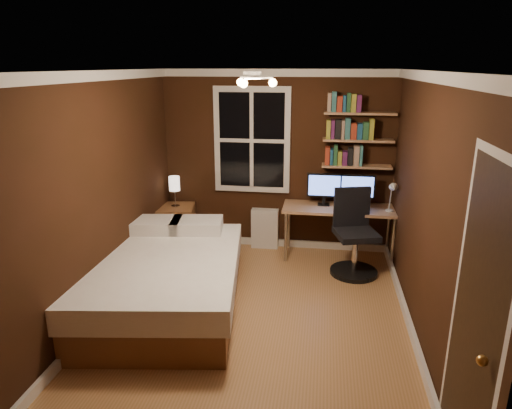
# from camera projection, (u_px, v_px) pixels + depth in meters

# --- Properties ---
(floor) EXTENTS (4.20, 4.20, 0.00)m
(floor) POSITION_uv_depth(u_px,v_px,m) (254.00, 320.00, 4.76)
(floor) COLOR olive
(floor) RESTS_ON ground
(wall_back) EXTENTS (3.20, 0.04, 2.50)m
(wall_back) POSITION_uv_depth(u_px,v_px,m) (277.00, 162.00, 6.38)
(wall_back) COLOR black
(wall_back) RESTS_ON ground
(wall_left) EXTENTS (0.04, 4.20, 2.50)m
(wall_left) POSITION_uv_depth(u_px,v_px,m) (98.00, 199.00, 4.62)
(wall_left) COLOR black
(wall_left) RESTS_ON ground
(wall_right) EXTENTS (0.04, 4.20, 2.50)m
(wall_right) POSITION_uv_depth(u_px,v_px,m) (427.00, 214.00, 4.16)
(wall_right) COLOR black
(wall_right) RESTS_ON ground
(ceiling) EXTENTS (3.20, 4.20, 0.02)m
(ceiling) POSITION_uv_depth(u_px,v_px,m) (254.00, 71.00, 4.02)
(ceiling) COLOR white
(ceiling) RESTS_ON wall_back
(window) EXTENTS (1.06, 0.06, 1.46)m
(window) POSITION_uv_depth(u_px,v_px,m) (252.00, 140.00, 6.30)
(window) COLOR silver
(window) RESTS_ON wall_back
(door) EXTENTS (0.03, 0.82, 2.05)m
(door) POSITION_uv_depth(u_px,v_px,m) (474.00, 327.00, 2.76)
(door) COLOR black
(door) RESTS_ON ground
(door_knob) EXTENTS (0.06, 0.06, 0.06)m
(door_knob) POSITION_uv_depth(u_px,v_px,m) (482.00, 361.00, 2.49)
(door_knob) COLOR gold
(door_knob) RESTS_ON door
(ceiling_fixture) EXTENTS (0.44, 0.44, 0.18)m
(ceiling_fixture) POSITION_uv_depth(u_px,v_px,m) (252.00, 83.00, 3.96)
(ceiling_fixture) COLOR beige
(ceiling_fixture) RESTS_ON ceiling
(bookshelf_lower) EXTENTS (0.92, 0.22, 0.03)m
(bookshelf_lower) POSITION_uv_depth(u_px,v_px,m) (356.00, 166.00, 6.11)
(bookshelf_lower) COLOR tan
(bookshelf_lower) RESTS_ON wall_back
(books_row_lower) EXTENTS (0.48, 0.16, 0.23)m
(books_row_lower) POSITION_uv_depth(u_px,v_px,m) (357.00, 157.00, 6.07)
(books_row_lower) COLOR #9A301C
(books_row_lower) RESTS_ON bookshelf_lower
(bookshelf_middle) EXTENTS (0.92, 0.22, 0.03)m
(bookshelf_middle) POSITION_uv_depth(u_px,v_px,m) (358.00, 140.00, 6.01)
(bookshelf_middle) COLOR tan
(bookshelf_middle) RESTS_ON wall_back
(books_row_middle) EXTENTS (0.54, 0.16, 0.23)m
(books_row_middle) POSITION_uv_depth(u_px,v_px,m) (359.00, 130.00, 5.97)
(books_row_middle) COLOR navy
(books_row_middle) RESTS_ON bookshelf_middle
(bookshelf_upper) EXTENTS (0.92, 0.22, 0.03)m
(bookshelf_upper) POSITION_uv_depth(u_px,v_px,m) (360.00, 113.00, 5.90)
(bookshelf_upper) COLOR tan
(bookshelf_upper) RESTS_ON wall_back
(books_row_upper) EXTENTS (0.42, 0.16, 0.23)m
(books_row_upper) POSITION_uv_depth(u_px,v_px,m) (360.00, 103.00, 5.86)
(books_row_upper) COLOR #265932
(books_row_upper) RESTS_ON bookshelf_upper
(bed) EXTENTS (1.86, 2.38, 0.74)m
(bed) POSITION_uv_depth(u_px,v_px,m) (165.00, 280.00, 4.94)
(bed) COLOR brown
(bed) RESTS_ON ground
(nightstand) EXTENTS (0.59, 0.59, 0.63)m
(nightstand) POSITION_uv_depth(u_px,v_px,m) (177.00, 227.00, 6.54)
(nightstand) COLOR brown
(nightstand) RESTS_ON ground
(bedside_lamp) EXTENTS (0.15, 0.15, 0.44)m
(bedside_lamp) POSITION_uv_depth(u_px,v_px,m) (175.00, 192.00, 6.39)
(bedside_lamp) COLOR #F6E3CC
(bedside_lamp) RESTS_ON nightstand
(radiator) EXTENTS (0.39, 0.13, 0.58)m
(radiator) POSITION_uv_depth(u_px,v_px,m) (265.00, 228.00, 6.58)
(radiator) COLOR silver
(radiator) RESTS_ON ground
(desk) EXTENTS (1.51, 0.57, 0.72)m
(desk) POSITION_uv_depth(u_px,v_px,m) (339.00, 212.00, 6.14)
(desk) COLOR tan
(desk) RESTS_ON ground
(monitor_left) EXTENTS (0.47, 0.12, 0.44)m
(monitor_left) POSITION_uv_depth(u_px,v_px,m) (324.00, 189.00, 6.16)
(monitor_left) COLOR black
(monitor_left) RESTS_ON desk
(monitor_right) EXTENTS (0.47, 0.12, 0.44)m
(monitor_right) POSITION_uv_depth(u_px,v_px,m) (357.00, 191.00, 6.09)
(monitor_right) COLOR black
(monitor_right) RESTS_ON desk
(desk_lamp) EXTENTS (0.14, 0.32, 0.44)m
(desk_lamp) POSITION_uv_depth(u_px,v_px,m) (392.00, 197.00, 5.82)
(desk_lamp) COLOR silver
(desk_lamp) RESTS_ON desk
(office_chair) EXTENTS (0.60, 0.60, 1.08)m
(office_chair) POSITION_uv_depth(u_px,v_px,m) (354.00, 241.00, 5.75)
(office_chair) COLOR black
(office_chair) RESTS_ON ground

